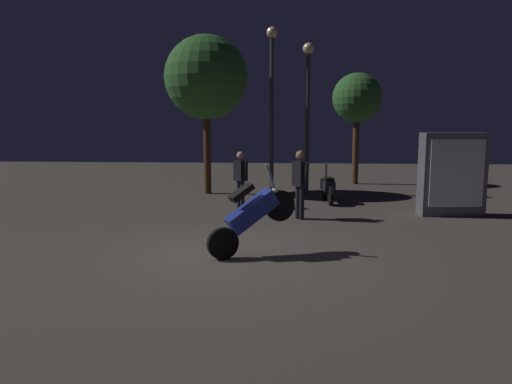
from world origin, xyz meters
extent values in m
plane|color=#4C443D|center=(0.00, 0.00, 0.00)|extent=(40.00, 40.00, 0.00)
cylinder|color=black|center=(-0.02, -0.38, 0.28)|extent=(0.54, 0.36, 0.56)
cylinder|color=black|center=(0.94, 0.15, 0.86)|extent=(0.54, 0.36, 0.56)
cube|color=navy|center=(0.46, -0.12, 0.80)|extent=(0.99, 0.73, 0.76)
cube|color=black|center=(0.28, -0.22, 1.15)|extent=(0.49, 0.42, 0.32)
cylinder|color=gray|center=(0.77, 0.05, 1.41)|extent=(0.21, 0.15, 0.44)
sphere|color=#F2EABF|center=(0.85, 0.10, 1.14)|extent=(0.12, 0.12, 0.12)
cylinder|color=black|center=(2.29, 5.30, 0.28)|extent=(0.15, 0.57, 0.56)
cylinder|color=black|center=(2.20, 6.39, 0.28)|extent=(0.15, 0.57, 0.56)
cube|color=black|center=(2.24, 5.84, 0.51)|extent=(0.38, 0.97, 0.30)
cube|color=black|center=(2.26, 5.64, 0.71)|extent=(0.28, 0.46, 0.10)
cylinder|color=gray|center=(2.21, 6.19, 0.89)|extent=(0.06, 0.06, 0.45)
sphere|color=#F2EABF|center=(2.21, 6.29, 0.56)|extent=(0.12, 0.12, 0.12)
cylinder|color=black|center=(1.41, 3.19, 0.41)|extent=(0.12, 0.12, 0.82)
cylinder|color=black|center=(1.32, 3.32, 0.41)|extent=(0.12, 0.12, 0.82)
cube|color=black|center=(1.37, 3.25, 1.12)|extent=(0.40, 0.43, 0.61)
sphere|color=#9E7251|center=(1.37, 3.25, 1.57)|extent=(0.23, 0.23, 0.23)
cylinder|color=black|center=(1.50, 3.06, 1.15)|extent=(0.18, 0.20, 0.55)
cylinder|color=black|center=(1.23, 3.45, 1.15)|extent=(0.18, 0.20, 0.55)
cylinder|color=black|center=(-0.19, 4.71, 0.38)|extent=(0.12, 0.12, 0.76)
cylinder|color=black|center=(-0.30, 4.83, 0.38)|extent=(0.12, 0.12, 0.76)
cube|color=black|center=(-0.24, 4.77, 1.04)|extent=(0.42, 0.43, 0.57)
sphere|color=tan|center=(-0.24, 4.77, 1.46)|extent=(0.21, 0.21, 0.21)
cylinder|color=black|center=(-0.08, 4.59, 1.07)|extent=(0.18, 0.19, 0.52)
cylinder|color=black|center=(-0.40, 4.95, 1.07)|extent=(0.18, 0.19, 0.52)
cylinder|color=#38383D|center=(0.51, 7.52, 2.53)|extent=(0.14, 0.14, 5.07)
sphere|color=#F9E59E|center=(0.51, 7.52, 5.21)|extent=(0.36, 0.36, 0.36)
cylinder|color=#38383D|center=(1.67, 7.46, 2.28)|extent=(0.14, 0.14, 4.55)
sphere|color=#F9E59E|center=(1.67, 7.46, 4.69)|extent=(0.36, 0.36, 0.36)
cylinder|color=#4C331E|center=(-1.62, 7.41, 1.43)|extent=(0.24, 0.24, 2.86)
sphere|color=#336B2D|center=(-1.62, 7.41, 3.81)|extent=(2.71, 2.71, 2.71)
cylinder|color=#4C331E|center=(3.64, 10.38, 1.32)|extent=(0.24, 0.24, 2.64)
sphere|color=#336B2D|center=(3.64, 10.38, 3.29)|extent=(1.88, 1.88, 1.88)
cube|color=#595960|center=(5.22, 4.03, 1.05)|extent=(1.64, 0.65, 2.10)
cube|color=white|center=(5.24, 3.76, 1.10)|extent=(1.34, 0.17, 1.68)
camera|label=1|loc=(1.11, -8.36, 2.33)|focal=33.68mm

